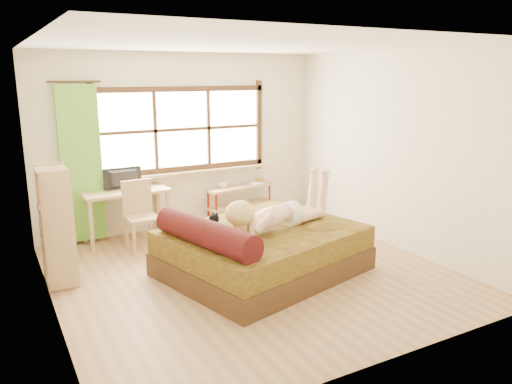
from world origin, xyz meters
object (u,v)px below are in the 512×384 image
chair (140,211)px  pipe_shelf (240,195)px  kitten (205,224)px  bookshelf (56,225)px  bed (260,249)px  desk (126,197)px  woman (276,202)px

chair → pipe_shelf: (1.82, 0.49, -0.09)m
kitten → bookshelf: bearing=138.1°
bed → bookshelf: (-2.18, 0.90, 0.39)m
kitten → desk: bearing=88.6°
bed → desk: 2.30m
desk → woman: bearing=-59.5°
kitten → desk: kitten is taller
desk → bookshelf: bookshelf is taller
bookshelf → chair: bearing=33.4°
pipe_shelf → bookshelf: 3.24m
desk → pipe_shelf: desk is taller
woman → kitten: woman is taller
chair → woman: bearing=-56.3°
kitten → desk: size_ratio=0.27×
woman → pipe_shelf: (0.61, 2.15, -0.45)m
woman → pipe_shelf: woman is taller
bed → kitten: (-0.67, 0.11, 0.39)m
pipe_shelf → desk: bearing=174.1°
kitten → chair: (-0.34, 1.52, -0.16)m
bed → kitten: bearing=155.9°
woman → bed: bearing=155.5°
kitten → chair: chair is taller
bed → pipe_shelf: 2.27m
woman → bookshelf: size_ratio=1.14×
bed → kitten: 0.78m
bed → desk: bearing=104.5°
woman → bookshelf: (-2.38, 0.94, -0.20)m
desk → chair: size_ratio=1.30×
woman → chair: woman is taller
kitten → bookshelf: bookshelf is taller
woman → chair: bearing=111.5°
pipe_shelf → chair: bearing=-174.6°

